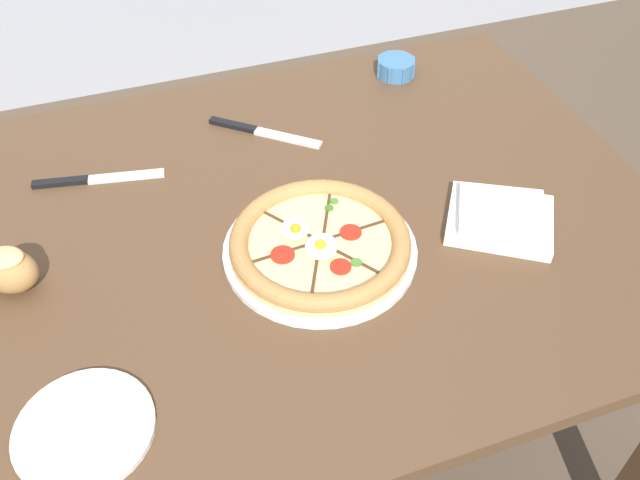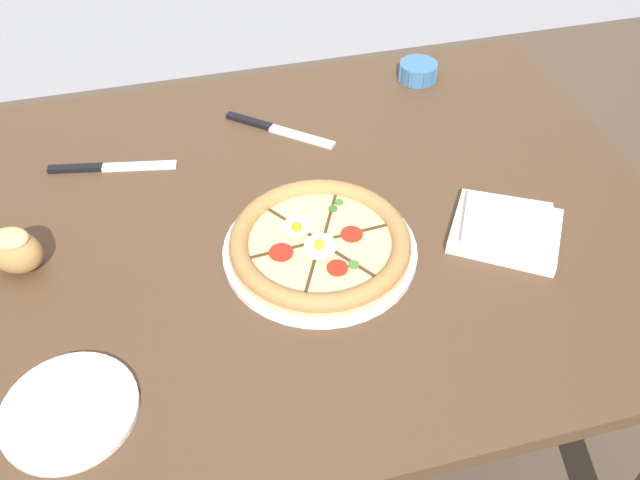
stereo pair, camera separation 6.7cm
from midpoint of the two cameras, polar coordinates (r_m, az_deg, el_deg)
The scene contains 9 objects.
ground_plane at distance 1.80m, azimuth 1.40°, elevation -16.38°, with size 12.00×12.00×0.00m, color brown.
dining_table at distance 1.26m, azimuth 1.92°, elevation -1.46°, with size 1.20×0.97×0.78m.
pizza at distance 1.10m, azimuth 1.74°, elevation -0.40°, with size 0.32×0.32×0.05m.
ramekin_bowl at distance 1.55m, azimuth 9.53°, elevation 13.86°, with size 0.09×0.09×0.04m.
napkin_folded at distance 1.18m, azimuth 17.00°, elevation 0.90°, with size 0.23×0.22×0.04m.
bread_piece_near at distance 1.15m, azimuth -22.80°, elevation -0.76°, with size 0.10×0.09×0.08m.
knife_main at distance 1.32m, azimuth -15.82°, elevation 5.89°, with size 0.24×0.06×0.01m.
knife_spare at distance 1.37m, azimuth -2.15°, elevation 9.24°, with size 0.19×0.17×0.01m.
side_saucer at distance 0.98m, azimuth -18.48°, elevation -13.53°, with size 0.18×0.18×0.01m.
Camera 2 is at (-0.23, -0.84, 1.58)m, focal length 38.00 mm.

